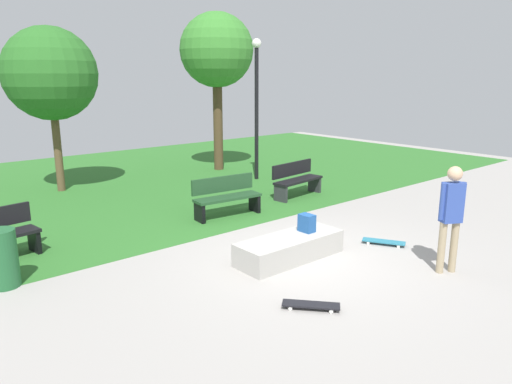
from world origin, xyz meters
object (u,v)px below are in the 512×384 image
at_px(park_bench_by_oak, 226,196).
at_px(trash_bin, 2,259).
at_px(skater_performing_trick, 451,211).
at_px(backpack_on_ledge, 307,223).
at_px(park_bench_near_lamppost, 296,179).
at_px(skateboard_by_ledge, 311,305).
at_px(lamp_post, 257,96).
at_px(skateboard_spare, 384,242).
at_px(tree_young_birch, 50,74).
at_px(tree_slender_maple, 217,52).
at_px(concrete_ledge, 290,248).

distance_m(park_bench_by_oak, trash_bin, 4.96).
bearing_deg(skater_performing_trick, park_bench_by_oak, 99.34).
bearing_deg(backpack_on_ledge, park_bench_near_lamppost, 136.77).
height_order(skateboard_by_ledge, trash_bin, trash_bin).
height_order(skater_performing_trick, lamp_post, lamp_post).
xyz_separation_m(backpack_on_ledge, skateboard_spare, (1.44, -0.67, -0.50)).
distance_m(backpack_on_ledge, tree_young_birch, 8.48).
bearing_deg(tree_slender_maple, concrete_ledge, -117.53).
bearing_deg(tree_slender_maple, skater_performing_trick, -103.89).
height_order(skateboard_by_ledge, park_bench_near_lamppost, park_bench_near_lamppost).
relative_size(backpack_on_ledge, skateboard_by_ledge, 0.43).
bearing_deg(park_bench_by_oak, park_bench_near_lamppost, 6.39).
height_order(tree_slender_maple, lamp_post, tree_slender_maple).
distance_m(tree_young_birch, trash_bin, 7.08).
distance_m(concrete_ledge, park_bench_by_oak, 2.97).
xyz_separation_m(skater_performing_trick, park_bench_by_oak, (-0.81, 4.95, -0.57)).
relative_size(tree_young_birch, lamp_post, 1.05).
xyz_separation_m(skateboard_spare, tree_slender_maple, (2.07, 8.24, 3.86)).
distance_m(tree_slender_maple, lamp_post, 2.48).
distance_m(skateboard_spare, trash_bin, 6.59).
height_order(backpack_on_ledge, lamp_post, lamp_post).
bearing_deg(concrete_ledge, tree_young_birch, 99.39).
height_order(park_bench_near_lamppost, trash_bin, park_bench_near_lamppost).
xyz_separation_m(concrete_ledge, park_bench_by_oak, (0.75, 2.86, 0.28)).
bearing_deg(tree_young_birch, lamp_post, -24.44).
height_order(park_bench_by_oak, tree_young_birch, tree_young_birch).
height_order(park_bench_by_oak, trash_bin, park_bench_by_oak).
relative_size(skateboard_spare, tree_young_birch, 0.18).
distance_m(skater_performing_trick, park_bench_near_lamppost, 5.54).
relative_size(concrete_ledge, tree_slender_maple, 0.39).
distance_m(skater_performing_trick, trash_bin, 7.05).
xyz_separation_m(skateboard_spare, lamp_post, (2.03, 6.17, 2.50)).
distance_m(park_bench_near_lamppost, tree_slender_maple, 5.66).
relative_size(skateboard_by_ledge, lamp_post, 0.17).
distance_m(backpack_on_ledge, skater_performing_trick, 2.44).
relative_size(backpack_on_ledge, park_bench_near_lamppost, 0.19).
bearing_deg(skater_performing_trick, backpack_on_ledge, 117.98).
bearing_deg(skateboard_spare, park_bench_near_lamppost, 69.53).
relative_size(skateboard_by_ledge, trash_bin, 0.81).
bearing_deg(skateboard_spare, tree_young_birch, 110.45).
bearing_deg(park_bench_near_lamppost, skateboard_spare, -110.47).
xyz_separation_m(skater_performing_trick, trash_bin, (-5.70, 4.10, -0.59)).
relative_size(skateboard_by_ledge, park_bench_by_oak, 0.45).
bearing_deg(concrete_ledge, skater_performing_trick, -53.23).
height_order(concrete_ledge, skateboard_spare, concrete_ledge).
distance_m(tree_young_birch, tree_slender_maple, 5.32).
relative_size(park_bench_near_lamppost, trash_bin, 1.81).
distance_m(backpack_on_ledge, tree_slender_maple, 9.00).
xyz_separation_m(skateboard_by_ledge, park_bench_near_lamppost, (4.39, 4.69, 0.42)).
distance_m(skateboard_by_ledge, tree_slender_maple, 11.13).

